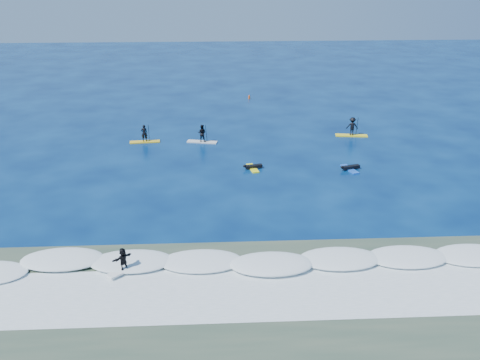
{
  "coord_description": "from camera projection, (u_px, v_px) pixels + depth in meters",
  "views": [
    {
      "loc": [
        -2.14,
        -36.6,
        16.22
      ],
      "look_at": [
        -0.2,
        1.08,
        0.6
      ],
      "focal_mm": 40.0,
      "sensor_mm": 36.0,
      "label": 1
    }
  ],
  "objects": [
    {
      "name": "prone_paddler_near",
      "position": [
        253.0,
        167.0,
        44.63
      ],
      "size": [
        1.65,
        2.15,
        0.43
      ],
      "rotation": [
        0.0,
        0.0,
        1.79
      ],
      "color": "#FDFF1B",
      "rests_on": "ground"
    },
    {
      "name": "breaking_wave",
      "position": [
        253.0,
        263.0,
        30.85
      ],
      "size": [
        40.0,
        6.0,
        0.3
      ],
      "primitive_type": "cube",
      "color": "white",
      "rests_on": "ground"
    },
    {
      "name": "marker_buoy",
      "position": [
        249.0,
        97.0,
        66.91
      ],
      "size": [
        0.24,
        0.24,
        0.57
      ],
      "rotation": [
        0.0,
        0.0,
        -0.03
      ],
      "color": "#DE4E13",
      "rests_on": "ground"
    },
    {
      "name": "sup_paddler_right",
      "position": [
        352.0,
        128.0,
        52.67
      ],
      "size": [
        3.22,
        1.21,
        2.2
      ],
      "rotation": [
        0.0,
        0.0,
        -0.14
      ],
      "color": "yellow",
      "rests_on": "ground"
    },
    {
      "name": "whitewater",
      "position": [
        257.0,
        293.0,
        28.08
      ],
      "size": [
        34.0,
        5.0,
        0.02
      ],
      "primitive_type": "cube",
      "color": "silver",
      "rests_on": "ground"
    },
    {
      "name": "sup_paddler_center",
      "position": [
        202.0,
        135.0,
        50.85
      ],
      "size": [
        2.96,
        1.34,
        2.02
      ],
      "rotation": [
        0.0,
        0.0,
        -0.22
      ],
      "color": "silver",
      "rests_on": "ground"
    },
    {
      "name": "prone_paddler_far",
      "position": [
        350.0,
        168.0,
        44.43
      ],
      "size": [
        1.72,
        2.26,
        0.46
      ],
      "rotation": [
        0.0,
        0.0,
        1.86
      ],
      "color": "blue",
      "rests_on": "ground"
    },
    {
      "name": "sup_paddler_left",
      "position": [
        144.0,
        136.0,
        50.93
      ],
      "size": [
        2.9,
        1.0,
        2.0
      ],
      "rotation": [
        0.0,
        0.0,
        0.1
      ],
      "color": "yellow",
      "rests_on": "ground"
    },
    {
      "name": "shallow_water",
      "position": [
        259.0,
        304.0,
        27.16
      ],
      "size": [
        90.0,
        13.0,
        0.01
      ],
      "primitive_type": "cube",
      "color": "#344737",
      "rests_on": "ground"
    },
    {
      "name": "ground",
      "position": [
        243.0,
        193.0,
        40.08
      ],
      "size": [
        160.0,
        160.0,
        0.0
      ],
      "primitive_type": "plane",
      "color": "#031743",
      "rests_on": "ground"
    },
    {
      "name": "wave_surfer",
      "position": [
        123.0,
        261.0,
        29.5
      ],
      "size": [
        1.84,
        1.73,
        1.43
      ],
      "rotation": [
        0.0,
        0.0,
        0.73
      ],
      "color": "white",
      "rests_on": "breaking_wave"
    }
  ]
}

